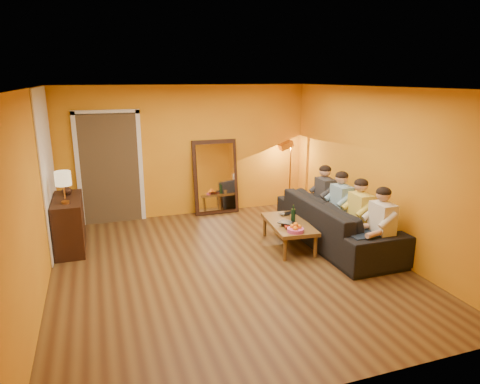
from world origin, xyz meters
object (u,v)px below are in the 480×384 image
object	(u,v)px
laptop	(290,214)
floor_lamp	(290,176)
mirror_frame	(216,177)
dog	(332,232)
sofa	(337,222)
person_far_right	(325,198)
person_mid_left	(360,216)
tumbler	(292,217)
table_lamp	(64,188)
wine_bottle	(293,214)
vase	(67,190)
coffee_table	(288,234)
person_mid_right	(341,207)
sideboard	(69,224)
person_far_left	(382,228)

from	to	relation	value
laptop	floor_lamp	bearing A→B (deg)	52.73
mirror_frame	dog	world-z (taller)	mirror_frame
sofa	person_far_right	bearing A→B (deg)	-11.31
dog	sofa	bearing A→B (deg)	44.14
person_mid_left	tumbler	world-z (taller)	person_mid_left
person_far_right	table_lamp	bearing A→B (deg)	176.11
wine_bottle	vase	size ratio (longest dim) A/B	1.83
person_far_right	tumbler	bearing A→B (deg)	-155.31
wine_bottle	vase	xyz separation A→B (m)	(-3.48, 1.40, 0.36)
coffee_table	person_mid_left	distance (m)	1.19
person_mid_right	laptop	bearing A→B (deg)	152.20
sofa	coffee_table	distance (m)	0.84
tumbler	vase	xyz separation A→B (m)	(-3.55, 1.23, 0.47)
sideboard	tumbler	world-z (taller)	sideboard
mirror_frame	laptop	size ratio (longest dim) A/B	4.57
mirror_frame	vase	size ratio (longest dim) A/B	8.97
mirror_frame	tumbler	world-z (taller)	mirror_frame
floor_lamp	person_far_right	world-z (taller)	floor_lamp
table_lamp	laptop	xyz separation A→B (m)	(3.61, -0.45, -0.67)
sideboard	person_far_left	size ratio (longest dim) A/B	0.97
sideboard	vase	xyz separation A→B (m)	(0.00, 0.25, 0.51)
coffee_table	laptop	world-z (taller)	laptop
sideboard	sofa	xyz separation A→B (m)	(4.24, -1.25, -0.04)
dog	coffee_table	bearing A→B (deg)	133.62
table_lamp	laptop	size ratio (longest dim) A/B	1.53
table_lamp	person_far_left	xyz separation A→B (m)	(4.37, -1.95, -0.49)
sideboard	person_mid_right	distance (m)	4.52
mirror_frame	dog	xyz separation A→B (m)	(1.17, -2.65, -0.41)
dog	person_mid_left	size ratio (longest dim) A/B	0.57
table_lamp	person_far_left	size ratio (longest dim) A/B	0.42
dog	wine_bottle	bearing A→B (deg)	134.00
person_mid_right	person_far_right	xyz separation A→B (m)	(0.00, 0.55, 0.00)
table_lamp	dog	world-z (taller)	table_lamp
person_far_left	dog	bearing A→B (deg)	121.05
sofa	wine_bottle	xyz separation A→B (m)	(-0.76, 0.10, 0.19)
wine_bottle	tumbler	world-z (taller)	wine_bottle
coffee_table	laptop	size ratio (longest dim) A/B	3.67
sideboard	table_lamp	size ratio (longest dim) A/B	2.31
sofa	person_mid_right	size ratio (longest dim) A/B	2.15
tumbler	person_mid_left	bearing A→B (deg)	-41.28
sofa	laptop	distance (m)	0.81
person_far_left	person_far_right	size ratio (longest dim) A/B	1.00
sofa	vase	world-z (taller)	vase
floor_lamp	laptop	world-z (taller)	floor_lamp
sideboard	laptop	bearing A→B (deg)	-11.67
floor_lamp	table_lamp	bearing A→B (deg)	-166.59
person_mid_left	person_mid_right	distance (m)	0.55
table_lamp	wine_bottle	distance (m)	3.62
coffee_table	person_mid_right	world-z (taller)	person_mid_right
table_lamp	dog	xyz separation A→B (m)	(3.96, -1.27, -0.76)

